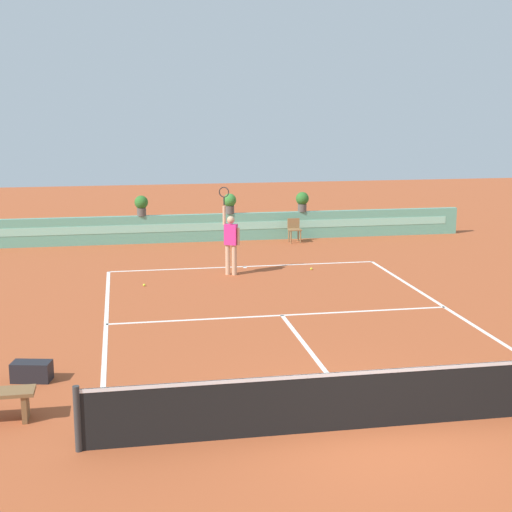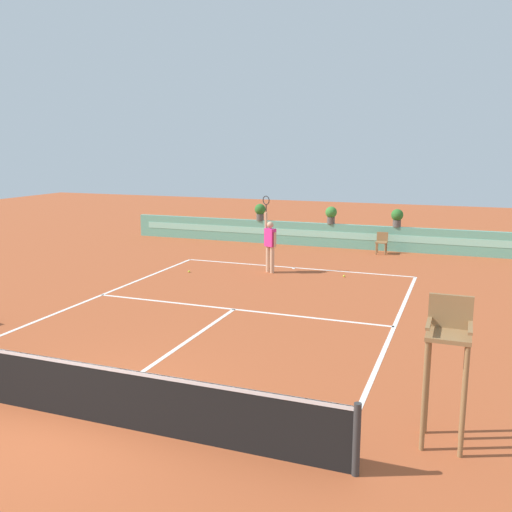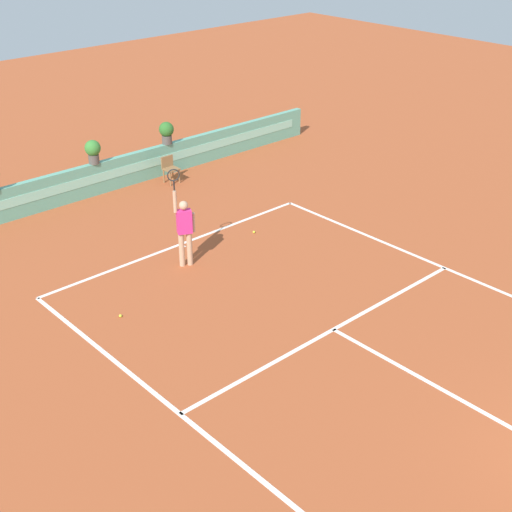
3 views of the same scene
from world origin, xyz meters
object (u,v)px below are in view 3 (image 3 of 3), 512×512
(ball_kid_chair, at_px, (170,168))
(tennis_ball_mid_court, at_px, (120,316))
(tennis_player, at_px, (184,227))
(tennis_ball_near_baseline, at_px, (254,232))
(potted_plant_right, at_px, (166,131))
(potted_plant_centre, at_px, (93,150))

(ball_kid_chair, bearing_deg, tennis_ball_mid_court, -134.14)
(tennis_player, height_order, tennis_ball_mid_court, tennis_player)
(ball_kid_chair, height_order, tennis_player, tennis_player)
(tennis_ball_near_baseline, relative_size, potted_plant_right, 0.09)
(potted_plant_centre, bearing_deg, tennis_ball_mid_court, -117.25)
(ball_kid_chair, xyz_separation_m, tennis_player, (-3.02, -4.79, 0.57))
(tennis_player, relative_size, tennis_ball_mid_court, 38.01)
(tennis_player, relative_size, potted_plant_right, 3.57)
(tennis_ball_near_baseline, relative_size, potted_plant_centre, 0.09)
(tennis_ball_near_baseline, bearing_deg, tennis_ball_mid_court, -166.88)
(tennis_player, xyz_separation_m, potted_plant_centre, (0.78, 5.52, 0.36))
(potted_plant_right, relative_size, potted_plant_centre, 1.00)
(potted_plant_right, bearing_deg, tennis_ball_mid_court, -133.00)
(ball_kid_chair, distance_m, tennis_player, 5.69)
(tennis_player, height_order, potted_plant_right, tennis_player)
(tennis_ball_mid_court, bearing_deg, potted_plant_centre, 62.75)
(potted_plant_centre, bearing_deg, potted_plant_right, 0.00)
(tennis_ball_near_baseline, xyz_separation_m, tennis_ball_mid_court, (-5.05, -1.18, 0.00))
(tennis_ball_mid_court, relative_size, potted_plant_right, 0.09)
(tennis_player, distance_m, tennis_ball_near_baseline, 2.70)
(ball_kid_chair, distance_m, potted_plant_centre, 2.54)
(potted_plant_right, bearing_deg, tennis_ball_near_baseline, -100.66)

